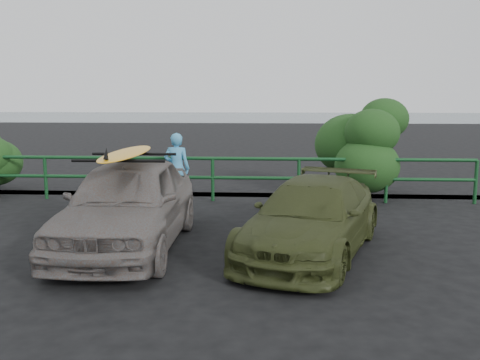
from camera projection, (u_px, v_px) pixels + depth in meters
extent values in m
plane|color=black|center=(105.00, 268.00, 7.68)|extent=(80.00, 80.00, 0.00)
plane|color=slate|center=(254.00, 115.00, 66.82)|extent=(200.00, 200.00, 0.00)
imported|color=#69615E|center=(128.00, 204.00, 8.59)|extent=(1.74, 4.28, 1.46)
imported|color=#343C1A|center=(312.00, 218.00, 8.29)|extent=(2.82, 4.27, 1.15)
imported|color=#469ED2|center=(177.00, 168.00, 12.13)|extent=(0.61, 0.42, 1.62)
ellipsoid|color=orange|center=(126.00, 153.00, 8.46)|extent=(0.54, 2.55, 0.08)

